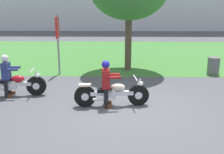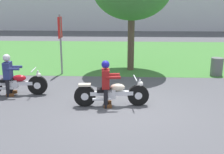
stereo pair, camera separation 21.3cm
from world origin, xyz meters
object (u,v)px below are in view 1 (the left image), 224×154
(motorcycle_lead, at_px, (112,93))
(motorcycle_follow, at_px, (13,84))
(rider_lead, at_px, (106,80))
(sign_banner, at_px, (58,35))
(rider_follow, at_px, (7,72))
(trash_can, at_px, (213,66))

(motorcycle_lead, xyz_separation_m, motorcycle_follow, (-3.34, 0.87, 0.01))
(rider_lead, relative_size, sign_banner, 0.54)
(motorcycle_lead, distance_m, motorcycle_follow, 3.45)
(motorcycle_follow, height_order, sign_banner, sign_banner)
(motorcycle_lead, relative_size, sign_banner, 0.87)
(motorcycle_follow, relative_size, rider_follow, 1.56)
(rider_lead, bearing_deg, motorcycle_follow, 158.78)
(motorcycle_follow, distance_m, trash_can, 8.32)
(motorcycle_lead, bearing_deg, motorcycle_follow, 159.76)
(trash_can, xyz_separation_m, sign_banner, (-6.82, -0.12, 1.34))
(motorcycle_follow, bearing_deg, trash_can, 16.30)
(trash_can, bearing_deg, motorcycle_lead, -137.71)
(rider_lead, height_order, rider_follow, rider_follow)
(motorcycle_lead, relative_size, trash_can, 2.92)
(motorcycle_lead, distance_m, trash_can, 5.92)
(trash_can, bearing_deg, rider_follow, -158.39)
(motorcycle_follow, xyz_separation_m, rider_follow, (-0.17, -0.01, 0.42))
(trash_can, bearing_deg, rider_lead, -138.68)
(rider_follow, bearing_deg, rider_lead, -20.25)
(motorcycle_follow, height_order, trash_can, motorcycle_follow)
(rider_lead, height_order, trash_can, rider_lead)
(rider_lead, bearing_deg, rider_follow, 159.75)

